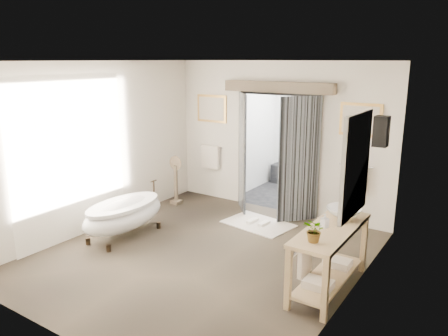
{
  "coord_description": "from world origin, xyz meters",
  "views": [
    {
      "loc": [
        3.7,
        -4.99,
        2.93
      ],
      "look_at": [
        0.0,
        0.6,
        1.25
      ],
      "focal_mm": 35.0,
      "sensor_mm": 36.0,
      "label": 1
    }
  ],
  "objects": [
    {
      "name": "rug",
      "position": [
        0.1,
        1.59,
        0.01
      ],
      "size": [
        1.31,
        0.97,
        0.01
      ],
      "primitive_type": "cube",
      "rotation": [
        0.0,
        0.0,
        -0.15
      ],
      "color": "beige",
      "rests_on": "ground_plane"
    },
    {
      "name": "basin",
      "position": [
        2.0,
        0.48,
        0.93
      ],
      "size": [
        0.51,
        0.51,
        0.16
      ],
      "primitive_type": "imported",
      "rotation": [
        0.0,
        0.0,
        0.1
      ],
      "color": "white",
      "rests_on": "vanity"
    },
    {
      "name": "soap_bottle_a",
      "position": [
        1.9,
        0.05,
        0.94
      ],
      "size": [
        0.1,
        0.1,
        0.18
      ],
      "primitive_type": "imported",
      "rotation": [
        0.0,
        0.0,
        -0.3
      ],
      "color": "gray",
      "rests_on": "vanity"
    },
    {
      "name": "plant",
      "position": [
        1.97,
        -0.46,
        0.99
      ],
      "size": [
        0.32,
        0.3,
        0.29
      ],
      "primitive_type": "imported",
      "rotation": [
        0.0,
        0.0,
        -0.38
      ],
      "color": "gray",
      "rests_on": "vanity"
    },
    {
      "name": "back_wall_dressing",
      "position": [
        0.0,
        2.32,
        1.56
      ],
      "size": [
        3.82,
        0.72,
        2.52
      ],
      "color": "black",
      "rests_on": "ground_plane"
    },
    {
      "name": "slippers",
      "position": [
        0.09,
        1.58,
        0.04
      ],
      "size": [
        0.37,
        0.27,
        0.05
      ],
      "color": "white",
      "rests_on": "rug"
    },
    {
      "name": "clawfoot_tub",
      "position": [
        -1.53,
        -0.15,
        0.39
      ],
      "size": [
        0.74,
        1.65,
        0.8
      ],
      "color": "#2F2315",
      "rests_on": "ground_plane"
    },
    {
      "name": "room_shell",
      "position": [
        -0.04,
        -0.13,
        1.86
      ],
      "size": [
        4.52,
        5.02,
        2.91
      ],
      "color": "beige",
      "rests_on": "ground_plane"
    },
    {
      "name": "vanity",
      "position": [
        1.95,
        0.07,
        0.51
      ],
      "size": [
        0.57,
        1.6,
        0.85
      ],
      "color": "tan",
      "rests_on": "ground_plane"
    },
    {
      "name": "ground_plane",
      "position": [
        0.0,
        0.0,
        0.0
      ],
      "size": [
        5.0,
        5.0,
        0.0
      ],
      "primitive_type": "plane",
      "color": "brown"
    },
    {
      "name": "soap_bottle_b",
      "position": [
        1.95,
        0.7,
        0.94
      ],
      "size": [
        0.19,
        0.19,
        0.19
      ],
      "primitive_type": "imported",
      "rotation": [
        0.0,
        0.0,
        0.39
      ],
      "color": "gray",
      "rests_on": "vanity"
    },
    {
      "name": "shower_room",
      "position": [
        0.0,
        3.99,
        0.91
      ],
      "size": [
        2.22,
        2.01,
        2.51
      ],
      "color": "black",
      "rests_on": "ground_plane"
    },
    {
      "name": "pedestal_mirror",
      "position": [
        -1.9,
        1.67,
        0.44
      ],
      "size": [
        0.3,
        0.2,
        1.02
      ],
      "color": "brown",
      "rests_on": "ground_plane"
    }
  ]
}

